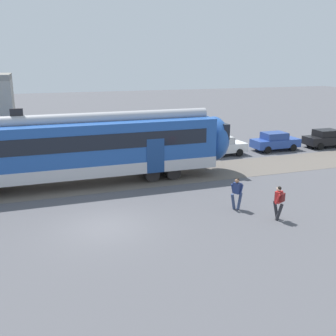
{
  "coord_description": "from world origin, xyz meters",
  "views": [
    {
      "loc": [
        -2.73,
        -16.52,
        7.33
      ],
      "look_at": [
        4.17,
        3.14,
        1.6
      ],
      "focal_mm": 42.0,
      "sensor_mm": 36.0,
      "label": 1
    }
  ],
  "objects": [
    {
      "name": "ground_plane",
      "position": [
        0.0,
        0.0,
        0.0
      ],
      "size": [
        160.0,
        160.0,
        0.0
      ],
      "primitive_type": "plane",
      "color": "#515156"
    },
    {
      "name": "parked_car_black",
      "position": [
        21.42,
        10.59,
        0.78
      ],
      "size": [
        4.05,
        1.85,
        1.54
      ],
      "color": "black",
      "rests_on": "ground"
    },
    {
      "name": "parked_car_blue",
      "position": [
        16.42,
        10.96,
        0.78
      ],
      "size": [
        4.01,
        1.78,
        1.54
      ],
      "color": "#284799",
      "rests_on": "ground"
    },
    {
      "name": "pedestrian_red",
      "position": [
        7.94,
        -1.85,
        0.99
      ],
      "size": [
        0.51,
        0.71,
        1.67
      ],
      "color": "#28282D",
      "rests_on": "ground"
    },
    {
      "name": "parked_car_white",
      "position": [
        11.28,
        10.83,
        0.78
      ],
      "size": [
        4.05,
        1.86,
        1.54
      ],
      "color": "silver",
      "rests_on": "ground"
    },
    {
      "name": "pedestrian_navy",
      "position": [
        6.75,
        0.0,
        0.99
      ],
      "size": [
        0.71,
        0.52,
        1.67
      ],
      "color": "navy",
      "rests_on": "ground"
    }
  ]
}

